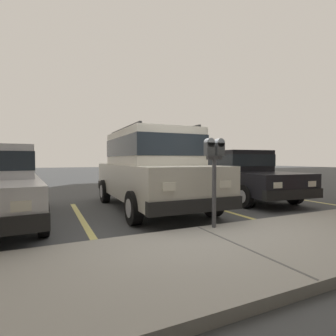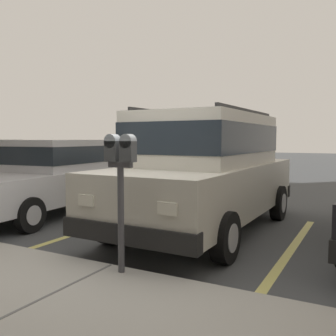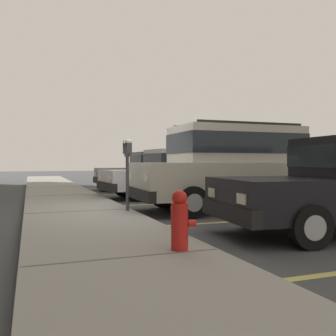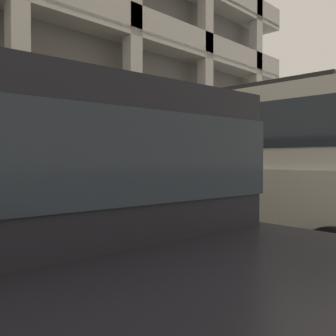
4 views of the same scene
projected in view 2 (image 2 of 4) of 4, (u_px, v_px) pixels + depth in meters
The scene contains 6 objects.
ground_plane at pixel (122, 273), 4.50m from camera, with size 80.00×80.00×0.10m.
sidewalk at pixel (38, 307), 3.35m from camera, with size 40.00×2.20×0.12m.
parking_stall_lines at pixel (91, 229), 6.50m from camera, with size 13.27×4.80×0.01m.
silver_suv at pixel (206, 167), 6.36m from camera, with size 2.07×4.81×2.03m.
dark_hatchback at pixel (51, 174), 7.86m from camera, with size 2.07×4.60×1.54m.
parking_meter_near at pixel (120, 170), 3.98m from camera, with size 0.35×0.12×1.49m.
Camera 2 is at (-2.56, 3.60, 1.56)m, focal length 40.00 mm.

